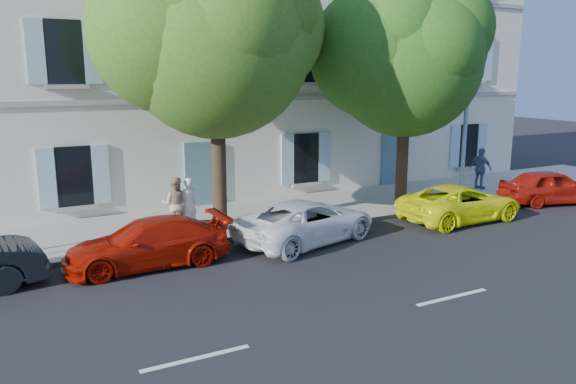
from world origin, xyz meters
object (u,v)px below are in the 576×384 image
tree_left (216,43)px  pedestrian_b (175,204)px  car_yellow_supercar (460,203)px  car_red_hatchback (551,187)px  pedestrian_c (481,168)px  pedestrian_a (188,204)px  car_white_coupe (307,221)px  street_lamp (471,82)px  tree_right (406,62)px  car_red_coupe (148,243)px

tree_left → pedestrian_b: size_ratio=5.17×
car_yellow_supercar → car_red_hatchback: (4.96, 0.30, 0.05)m
pedestrian_b → pedestrian_c: pedestrian_c is taller
pedestrian_a → pedestrian_c: size_ratio=0.94×
car_yellow_supercar → pedestrian_a: bearing=70.7°
car_white_coupe → street_lamp: size_ratio=0.58×
car_white_coupe → pedestrian_b: size_ratio=2.69×
car_red_hatchback → tree_right: (-5.89, 1.74, 4.66)m
car_red_coupe → car_red_hatchback: bearing=89.9°
car_red_hatchback → tree_left: 13.92m
car_yellow_supercar → tree_left: tree_left is taller
tree_left → pedestrian_c: size_ratio=5.05×
car_red_coupe → tree_right: size_ratio=0.53×
car_red_hatchback → tree_right: tree_right is taller
car_red_hatchback → pedestrian_b: pedestrian_b is taller
car_red_coupe → pedestrian_b: bearing=148.8°
car_yellow_supercar → street_lamp: bearing=-49.6°
car_white_coupe → car_yellow_supercar: 5.86m
pedestrian_c → car_red_coupe: bearing=91.3°
tree_left → street_lamp: 9.54m
car_red_coupe → car_white_coupe: (4.71, -0.05, 0.02)m
pedestrian_c → pedestrian_b: bearing=82.2°
car_red_hatchback → pedestrian_a: (-13.66, 2.44, 0.30)m
street_lamp → tree_left: bearing=174.9°
pedestrian_b → tree_right: bearing=-158.0°
pedestrian_b → pedestrian_c: 13.26m
tree_left → street_lamp: bearing=-5.1°
street_lamp → car_red_coupe: bearing=-174.6°
car_red_coupe → car_yellow_supercar: bearing=88.3°
car_white_coupe → tree_right: tree_right is taller
car_yellow_supercar → pedestrian_a: pedestrian_a is taller
street_lamp → car_white_coupe: bearing=-170.9°
car_yellow_supercar → pedestrian_b: (-9.11, 2.72, 0.38)m
car_red_coupe → pedestrian_c: pedestrian_c is taller
car_red_hatchback → street_lamp: bearing=87.1°
car_white_coupe → car_yellow_supercar: size_ratio=1.03×
street_lamp → pedestrian_a: (-10.31, 1.27, -3.65)m
car_red_hatchback → car_yellow_supercar: bearing=109.8°
car_red_hatchback → pedestrian_c: bearing=32.5°
tree_left → pedestrian_b: (-1.30, 0.42, -4.82)m
car_red_coupe → car_yellow_supercar: 10.57m
tree_right → pedestrian_c: 6.74m
pedestrian_b → street_lamp: bearing=-159.9°
tree_left → pedestrian_a: (-0.88, 0.43, -4.85)m
car_red_coupe → pedestrian_a: (1.88, 2.42, 0.35)m
car_red_hatchback → car_red_coupe: bearing=106.2°
pedestrian_a → pedestrian_c: pedestrian_c is taller
pedestrian_c → tree_left: bearing=84.4°
car_white_coupe → tree_left: 5.90m
car_yellow_supercar → pedestrian_b: size_ratio=2.62×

